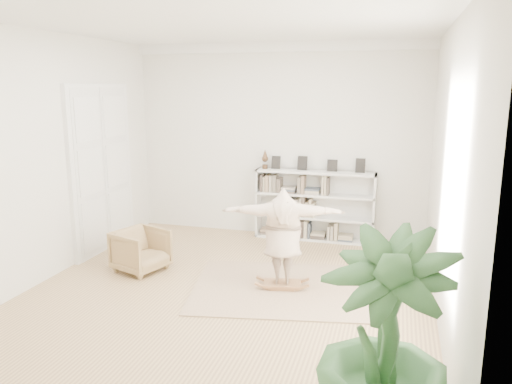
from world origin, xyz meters
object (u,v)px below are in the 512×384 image
rocker_board (282,284)px  person (283,234)px  armchair (141,250)px  houseplant (383,346)px  bookshelf (314,206)px

rocker_board → person: (0.00, 0.00, 0.74)m
armchair → houseplant: (3.71, -3.03, 0.57)m
rocker_board → armchair: bearing=167.1°
rocker_board → person: 0.74m
bookshelf → armchair: 3.31m
rocker_board → houseplant: (1.44, -2.93, 0.83)m
rocker_board → houseplant: size_ratio=0.32×
rocker_board → bookshelf: bearing=78.6°
bookshelf → rocker_board: (-0.04, -2.44, -0.57)m
rocker_board → houseplant: houseplant is taller
bookshelf → rocker_board: 2.51m
bookshelf → rocker_board: size_ratio=3.84×
bookshelf → houseplant: bearing=-75.4°
houseplant → rocker_board: bearing=116.2°
armchair → person: 2.33m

